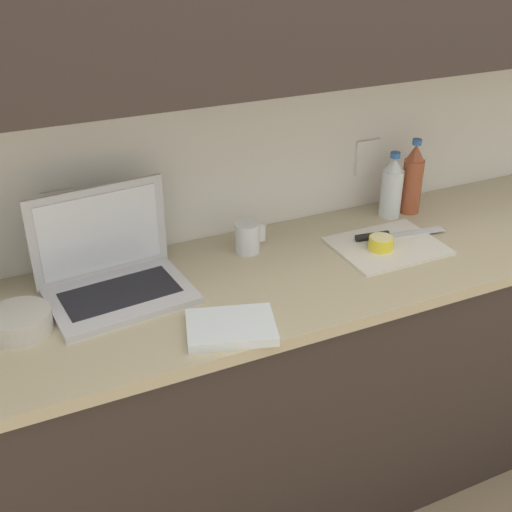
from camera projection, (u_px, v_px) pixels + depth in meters
ground_plane at (333, 469)px, 2.38m from camera, size 12.00×12.00×0.00m
wall_back at (325, 18)px, 1.80m from camera, size 5.20×0.38×2.60m
counter_unit at (346, 369)px, 2.16m from camera, size 2.42×0.59×0.91m
laptop at (112, 270)px, 1.74m from camera, size 0.40×0.30×0.28m
cutting_board at (387, 246)px, 1.99m from camera, size 0.33×0.26×0.01m
knife at (385, 235)px, 2.02m from camera, size 0.31×0.07×0.02m
lemon_half_cut at (381, 243)px, 1.95m from camera, size 0.08×0.08×0.04m
bottle_green_soda at (412, 179)px, 2.16m from camera, size 0.07×0.07×0.26m
bottle_oil_tall at (392, 188)px, 2.14m from camera, size 0.07×0.07×0.23m
measuring_cup at (248, 237)px, 1.94m from camera, size 0.10×0.08×0.09m
bowl_white at (20, 322)px, 1.59m from camera, size 0.16×0.16×0.05m
dish_towel at (231, 327)px, 1.59m from camera, size 0.26×0.22×0.02m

